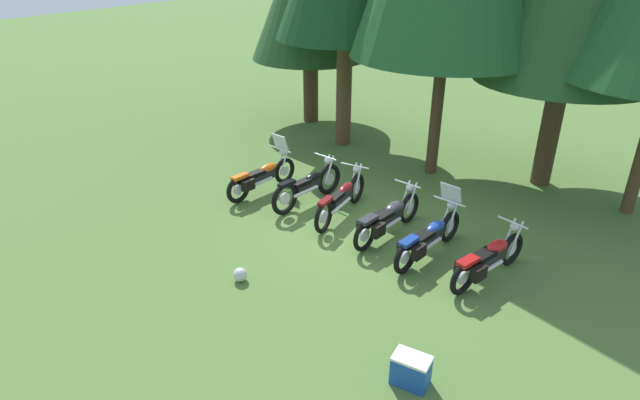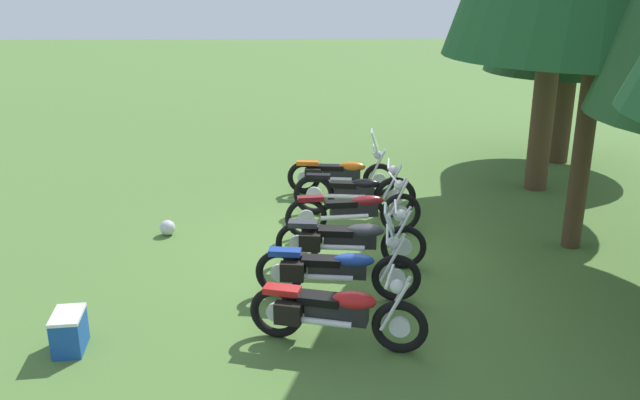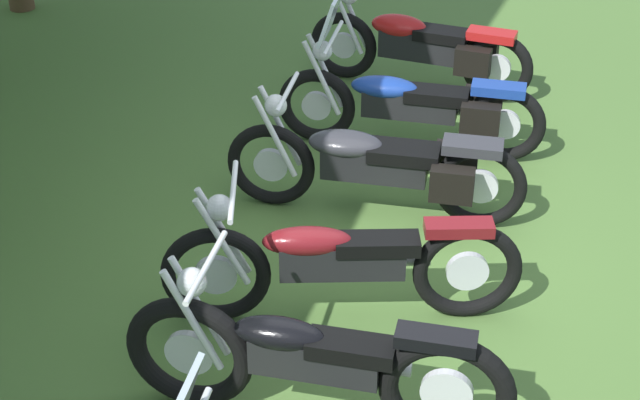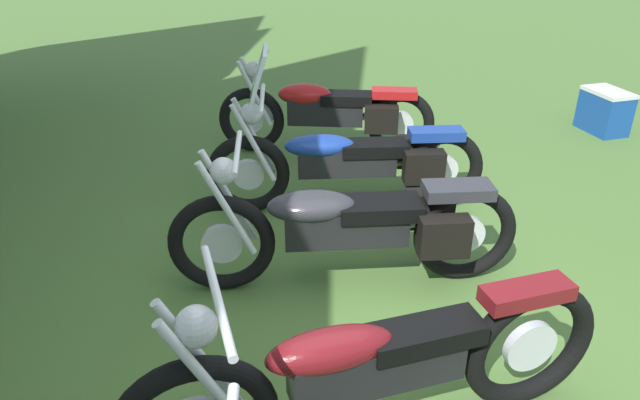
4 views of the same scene
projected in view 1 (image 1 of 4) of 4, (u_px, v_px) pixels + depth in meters
ground_plane at (361, 227)px, 11.62m from camera, size 80.00×80.00×0.00m
motorcycle_0 at (261, 176)px, 12.97m from camera, size 0.77×2.22×1.35m
motorcycle_1 at (308, 186)px, 12.45m from camera, size 0.68×2.26×1.04m
motorcycle_2 at (341, 198)px, 11.88m from camera, size 0.71×2.35×1.01m
motorcycle_3 at (387, 217)px, 11.05m from camera, size 0.75×2.29×1.00m
motorcycle_4 at (428, 237)px, 10.33m from camera, size 0.77×2.27×1.35m
motorcycle_5 at (488, 259)px, 9.64m from camera, size 0.89×2.12×0.99m
picnic_cooler at (411, 370)px, 7.43m from camera, size 0.56×0.39×0.47m
dropped_helmet at (240, 275)px, 9.73m from camera, size 0.27×0.27×0.27m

